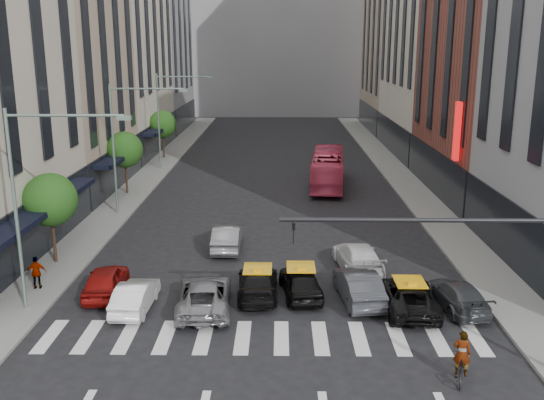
{
  "coord_description": "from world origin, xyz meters",
  "views": [
    {
      "loc": [
        0.51,
        -21.27,
        11.7
      ],
      "look_at": [
        0.12,
        8.78,
        4.0
      ],
      "focal_mm": 40.0,
      "sensor_mm": 36.0,
      "label": 1
    }
  ],
  "objects_px": {
    "taxi_left": "(258,282)",
    "car_white_front": "(135,296)",
    "taxi_center": "(301,282)",
    "pedestrian_far": "(37,273)",
    "streetlamp_mid": "(126,132)",
    "streetlamp_far": "(168,108)",
    "bus": "(328,169)",
    "car_red": "(106,280)",
    "motorcycle": "(461,369)",
    "streetlamp_near": "(35,184)"
  },
  "relations": [
    {
      "from": "taxi_center",
      "to": "pedestrian_far",
      "type": "xyz_separation_m",
      "value": [
        -12.84,
        0.4,
        0.24
      ]
    },
    {
      "from": "pedestrian_far",
      "to": "streetlamp_mid",
      "type": "bearing_deg",
      "value": -107.15
    },
    {
      "from": "car_white_front",
      "to": "motorcycle",
      "type": "bearing_deg",
      "value": 157.45
    },
    {
      "from": "car_white_front",
      "to": "bus",
      "type": "bearing_deg",
      "value": -111.13
    },
    {
      "from": "streetlamp_near",
      "to": "streetlamp_mid",
      "type": "height_order",
      "value": "same"
    },
    {
      "from": "car_red",
      "to": "car_white_front",
      "type": "relative_size",
      "value": 1.05
    },
    {
      "from": "motorcycle",
      "to": "pedestrian_far",
      "type": "height_order",
      "value": "pedestrian_far"
    },
    {
      "from": "taxi_left",
      "to": "bus",
      "type": "relative_size",
      "value": 0.43
    },
    {
      "from": "motorcycle",
      "to": "pedestrian_far",
      "type": "relative_size",
      "value": 1.09
    },
    {
      "from": "streetlamp_near",
      "to": "taxi_left",
      "type": "distance_m",
      "value": 11.01
    },
    {
      "from": "car_red",
      "to": "motorcycle",
      "type": "relative_size",
      "value": 2.41
    },
    {
      "from": "taxi_left",
      "to": "motorcycle",
      "type": "xyz_separation_m",
      "value": [
        7.53,
        -7.55,
        -0.21
      ]
    },
    {
      "from": "taxi_center",
      "to": "taxi_left",
      "type": "bearing_deg",
      "value": -7.78
    },
    {
      "from": "streetlamp_mid",
      "to": "car_red",
      "type": "distance_m",
      "value": 15.22
    },
    {
      "from": "taxi_left",
      "to": "motorcycle",
      "type": "relative_size",
      "value": 2.65
    },
    {
      "from": "streetlamp_near",
      "to": "taxi_left",
      "type": "height_order",
      "value": "streetlamp_near"
    },
    {
      "from": "streetlamp_near",
      "to": "taxi_left",
      "type": "xyz_separation_m",
      "value": [
        9.52,
        1.82,
        -5.23
      ]
    },
    {
      "from": "streetlamp_near",
      "to": "motorcycle",
      "type": "distance_m",
      "value": 18.79
    },
    {
      "from": "streetlamp_near",
      "to": "taxi_left",
      "type": "bearing_deg",
      "value": 10.85
    },
    {
      "from": "streetlamp_near",
      "to": "pedestrian_far",
      "type": "relative_size",
      "value": 5.53
    },
    {
      "from": "streetlamp_near",
      "to": "car_white_front",
      "type": "distance_m",
      "value": 6.6
    },
    {
      "from": "streetlamp_far",
      "to": "streetlamp_mid",
      "type": "bearing_deg",
      "value": -90.0
    },
    {
      "from": "streetlamp_mid",
      "to": "bus",
      "type": "bearing_deg",
      "value": 32.27
    },
    {
      "from": "streetlamp_far",
      "to": "taxi_center",
      "type": "height_order",
      "value": "streetlamp_far"
    },
    {
      "from": "streetlamp_near",
      "to": "taxi_center",
      "type": "bearing_deg",
      "value": 8.93
    },
    {
      "from": "streetlamp_mid",
      "to": "car_red",
      "type": "relative_size",
      "value": 2.11
    },
    {
      "from": "car_red",
      "to": "car_white_front",
      "type": "height_order",
      "value": "car_red"
    },
    {
      "from": "taxi_left",
      "to": "streetlamp_mid",
      "type": "bearing_deg",
      "value": -57.65
    },
    {
      "from": "motorcycle",
      "to": "taxi_left",
      "type": "bearing_deg",
      "value": -27.88
    },
    {
      "from": "bus",
      "to": "motorcycle",
      "type": "bearing_deg",
      "value": 99.92
    },
    {
      "from": "car_white_front",
      "to": "taxi_center",
      "type": "distance_m",
      "value": 7.74
    },
    {
      "from": "streetlamp_far",
      "to": "car_red",
      "type": "height_order",
      "value": "streetlamp_far"
    },
    {
      "from": "taxi_left",
      "to": "pedestrian_far",
      "type": "xyz_separation_m",
      "value": [
        -10.79,
        0.39,
        0.29
      ]
    },
    {
      "from": "car_red",
      "to": "car_white_front",
      "type": "xyz_separation_m",
      "value": [
        1.81,
        -1.68,
        -0.06
      ]
    },
    {
      "from": "car_white_front",
      "to": "motorcycle",
      "type": "xyz_separation_m",
      "value": [
        13.03,
        -5.9,
        -0.2
      ]
    },
    {
      "from": "car_red",
      "to": "taxi_left",
      "type": "distance_m",
      "value": 7.32
    },
    {
      "from": "taxi_center",
      "to": "bus",
      "type": "height_order",
      "value": "bus"
    },
    {
      "from": "taxi_left",
      "to": "taxi_center",
      "type": "relative_size",
      "value": 1.1
    },
    {
      "from": "pedestrian_far",
      "to": "taxi_left",
      "type": "bearing_deg",
      "value": 166.02
    },
    {
      "from": "streetlamp_mid",
      "to": "pedestrian_far",
      "type": "distance_m",
      "value": 14.7
    },
    {
      "from": "car_white_front",
      "to": "streetlamp_near",
      "type": "bearing_deg",
      "value": 4.29
    },
    {
      "from": "car_white_front",
      "to": "taxi_left",
      "type": "relative_size",
      "value": 0.86
    },
    {
      "from": "bus",
      "to": "motorcycle",
      "type": "xyz_separation_m",
      "value": [
        2.42,
        -30.97,
        -1.05
      ]
    },
    {
      "from": "streetlamp_far",
      "to": "bus",
      "type": "xyz_separation_m",
      "value": [
        14.62,
        -6.76,
        -4.39
      ]
    },
    {
      "from": "taxi_left",
      "to": "car_white_front",
      "type": "bearing_deg",
      "value": 15.16
    },
    {
      "from": "taxi_left",
      "to": "taxi_center",
      "type": "bearing_deg",
      "value": 178.32
    },
    {
      "from": "bus",
      "to": "taxi_left",
      "type": "bearing_deg",
      "value": 83.15
    },
    {
      "from": "taxi_center",
      "to": "pedestrian_far",
      "type": "relative_size",
      "value": 2.61
    },
    {
      "from": "pedestrian_far",
      "to": "streetlamp_far",
      "type": "bearing_deg",
      "value": -104.33
    },
    {
      "from": "streetlamp_mid",
      "to": "taxi_left",
      "type": "bearing_deg",
      "value": -56.12
    }
  ]
}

